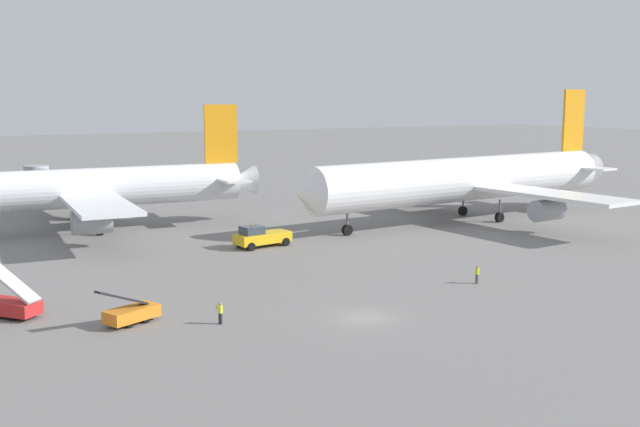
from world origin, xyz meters
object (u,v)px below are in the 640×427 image
(ground_crew_marshaller_foreground, at_px, (220,313))
(ground_crew_wing_walker_right, at_px, (477,274))
(airliner_at_gate_left, at_px, (71,190))
(pushback_tug, at_px, (261,236))
(jet_bridge, at_px, (52,182))
(gse_belt_loader_portside, at_px, (131,313))
(airliner_being_pushed, at_px, (466,180))
(gse_stair_truck_yellow, at_px, (11,304))

(ground_crew_marshaller_foreground, distance_m, ground_crew_wing_walker_right, 24.38)
(airliner_at_gate_left, bearing_deg, ground_crew_wing_walker_right, -58.68)
(airliner_at_gate_left, height_order, ground_crew_wing_walker_right, airliner_at_gate_left)
(pushback_tug, relative_size, jet_bridge, 0.40)
(airliner_at_gate_left, relative_size, gse_belt_loader_portside, 9.66)
(airliner_being_pushed, distance_m, gse_belt_loader_portside, 57.14)
(airliner_being_pushed, bearing_deg, pushback_tug, -174.29)
(airliner_being_pushed, distance_m, jet_bridge, 60.92)
(airliner_being_pushed, relative_size, pushback_tug, 5.54)
(gse_belt_loader_portside, xyz_separation_m, ground_crew_wing_walker_right, (30.05, -2.82, 0.02))
(airliner_being_pushed, bearing_deg, jet_bridge, 139.30)
(ground_crew_wing_walker_right, relative_size, jet_bridge, 0.07)
(pushback_tug, relative_size, ground_crew_marshaller_foreground, 5.90)
(airliner_being_pushed, relative_size, jet_bridge, 2.23)
(gse_stair_truck_yellow, relative_size, jet_bridge, 0.20)
(pushback_tug, distance_m, ground_crew_wing_walker_right, 26.28)
(airliner_at_gate_left, relative_size, jet_bridge, 2.03)
(airliner_at_gate_left, distance_m, airliner_being_pushed, 50.39)
(ground_crew_marshaller_foreground, xyz_separation_m, jet_bridge, (-0.48, 67.51, 2.98))
(ground_crew_wing_walker_right, bearing_deg, ground_crew_marshaller_foreground, -179.12)
(gse_stair_truck_yellow, distance_m, ground_crew_wing_walker_right, 38.56)
(gse_stair_truck_yellow, xyz_separation_m, ground_crew_wing_walker_right, (37.54, -8.82, -0.18))
(airliner_at_gate_left, distance_m, pushback_tug, 25.61)
(airliner_at_gate_left, xyz_separation_m, jet_bridge, (1.60, 23.67, -1.44))
(gse_belt_loader_portside, xyz_separation_m, ground_crew_marshaller_foreground, (5.67, -3.19, 0.02))
(airliner_being_pushed, height_order, gse_stair_truck_yellow, airliner_being_pushed)
(ground_crew_wing_walker_right, bearing_deg, airliner_at_gate_left, 121.32)
(pushback_tug, bearing_deg, airliner_at_gate_left, 130.65)
(ground_crew_marshaller_foreground, bearing_deg, airliner_being_pushed, 31.32)
(airliner_at_gate_left, bearing_deg, airliner_being_pushed, -18.57)
(airliner_at_gate_left, bearing_deg, gse_belt_loader_portside, -95.04)
(airliner_at_gate_left, distance_m, gse_belt_loader_portside, 41.05)
(airliner_being_pushed, relative_size, ground_crew_wing_walker_right, 32.74)
(gse_stair_truck_yellow, bearing_deg, ground_crew_marshaller_foreground, -34.93)
(airliner_at_gate_left, bearing_deg, gse_stair_truck_yellow, -107.73)
(airliner_being_pushed, bearing_deg, ground_crew_marshaller_foreground, -148.68)
(ground_crew_marshaller_foreground, height_order, ground_crew_wing_walker_right, ground_crew_marshaller_foreground)
(gse_stair_truck_yellow, relative_size, ground_crew_marshaller_foreground, 2.90)
(pushback_tug, height_order, gse_belt_loader_portside, gse_belt_loader_portside)
(gse_stair_truck_yellow, height_order, ground_crew_marshaller_foreground, gse_stair_truck_yellow)
(gse_belt_loader_portside, relative_size, ground_crew_marshaller_foreground, 3.07)
(jet_bridge, bearing_deg, airliner_being_pushed, -40.70)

